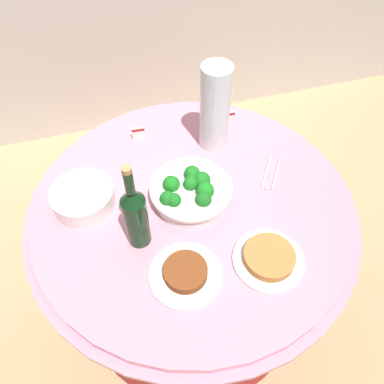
{
  "coord_description": "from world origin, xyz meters",
  "views": [
    {
      "loc": [
        -0.22,
        -0.77,
        1.78
      ],
      "look_at": [
        0.0,
        0.0,
        0.79
      ],
      "focal_mm": 35.45,
      "sensor_mm": 36.0,
      "label": 1
    }
  ],
  "objects_px": {
    "label_placard_front": "(229,117)",
    "food_plate_peanuts": "(269,258)",
    "broccoli_bowl": "(190,192)",
    "plate_stack": "(83,198)",
    "serving_tongs": "(271,174)",
    "food_plate_stir_fry": "(185,273)",
    "decorative_fruit_vase": "(215,112)",
    "label_placard_mid": "(138,133)",
    "wine_bottle": "(135,215)"
  },
  "relations": [
    {
      "from": "label_placard_front",
      "to": "food_plate_peanuts",
      "type": "bearing_deg",
      "value": -98.69
    },
    {
      "from": "broccoli_bowl",
      "to": "plate_stack",
      "type": "relative_size",
      "value": 1.33
    },
    {
      "from": "serving_tongs",
      "to": "food_plate_stir_fry",
      "type": "relative_size",
      "value": 0.71
    },
    {
      "from": "plate_stack",
      "to": "label_placard_front",
      "type": "relative_size",
      "value": 3.82
    },
    {
      "from": "broccoli_bowl",
      "to": "decorative_fruit_vase",
      "type": "relative_size",
      "value": 0.82
    },
    {
      "from": "broccoli_bowl",
      "to": "label_placard_front",
      "type": "distance_m",
      "value": 0.43
    },
    {
      "from": "decorative_fruit_vase",
      "to": "label_placard_mid",
      "type": "height_order",
      "value": "decorative_fruit_vase"
    },
    {
      "from": "label_placard_mid",
      "to": "label_placard_front",
      "type": "bearing_deg",
      "value": -1.36
    },
    {
      "from": "wine_bottle",
      "to": "food_plate_stir_fry",
      "type": "distance_m",
      "value": 0.23
    },
    {
      "from": "food_plate_peanuts",
      "to": "decorative_fruit_vase",
      "type": "bearing_deg",
      "value": 89.91
    },
    {
      "from": "label_placard_front",
      "to": "label_placard_mid",
      "type": "relative_size",
      "value": 1.0
    },
    {
      "from": "broccoli_bowl",
      "to": "serving_tongs",
      "type": "relative_size",
      "value": 1.79
    },
    {
      "from": "plate_stack",
      "to": "label_placard_mid",
      "type": "height_order",
      "value": "plate_stack"
    },
    {
      "from": "food_plate_stir_fry",
      "to": "label_placard_mid",
      "type": "xyz_separation_m",
      "value": [
        -0.02,
        0.63,
        0.01
      ]
    },
    {
      "from": "broccoli_bowl",
      "to": "label_placard_front",
      "type": "bearing_deg",
      "value": 52.59
    },
    {
      "from": "wine_bottle",
      "to": "food_plate_peanuts",
      "type": "xyz_separation_m",
      "value": [
        0.36,
        -0.19,
        -0.11
      ]
    },
    {
      "from": "label_placard_front",
      "to": "label_placard_mid",
      "type": "height_order",
      "value": "same"
    },
    {
      "from": "serving_tongs",
      "to": "food_plate_peanuts",
      "type": "distance_m",
      "value": 0.36
    },
    {
      "from": "broccoli_bowl",
      "to": "food_plate_peanuts",
      "type": "bearing_deg",
      "value": -61.19
    },
    {
      "from": "serving_tongs",
      "to": "food_plate_stir_fry",
      "type": "xyz_separation_m",
      "value": [
        -0.41,
        -0.31,
        0.01
      ]
    },
    {
      "from": "food_plate_peanuts",
      "to": "broccoli_bowl",
      "type": "bearing_deg",
      "value": 118.81
    },
    {
      "from": "plate_stack",
      "to": "wine_bottle",
      "type": "distance_m",
      "value": 0.26
    },
    {
      "from": "food_plate_stir_fry",
      "to": "food_plate_peanuts",
      "type": "relative_size",
      "value": 1.0
    },
    {
      "from": "wine_bottle",
      "to": "food_plate_peanuts",
      "type": "distance_m",
      "value": 0.42
    },
    {
      "from": "wine_bottle",
      "to": "broccoli_bowl",
      "type": "bearing_deg",
      "value": 29.06
    },
    {
      "from": "broccoli_bowl",
      "to": "label_placard_front",
      "type": "xyz_separation_m",
      "value": [
        0.26,
        0.34,
        -0.01
      ]
    },
    {
      "from": "food_plate_stir_fry",
      "to": "label_placard_mid",
      "type": "bearing_deg",
      "value": 91.57
    },
    {
      "from": "serving_tongs",
      "to": "label_placard_front",
      "type": "height_order",
      "value": "label_placard_front"
    },
    {
      "from": "broccoli_bowl",
      "to": "label_placard_front",
      "type": "height_order",
      "value": "broccoli_bowl"
    },
    {
      "from": "decorative_fruit_vase",
      "to": "food_plate_peanuts",
      "type": "height_order",
      "value": "decorative_fruit_vase"
    },
    {
      "from": "decorative_fruit_vase",
      "to": "label_placard_front",
      "type": "distance_m",
      "value": 0.18
    },
    {
      "from": "food_plate_stir_fry",
      "to": "label_placard_front",
      "type": "bearing_deg",
      "value": 60.2
    },
    {
      "from": "decorative_fruit_vase",
      "to": "food_plate_stir_fry",
      "type": "height_order",
      "value": "decorative_fruit_vase"
    },
    {
      "from": "label_placard_mid",
      "to": "decorative_fruit_vase",
      "type": "bearing_deg",
      "value": -20.99
    },
    {
      "from": "plate_stack",
      "to": "wine_bottle",
      "type": "relative_size",
      "value": 0.62
    },
    {
      "from": "wine_bottle",
      "to": "label_placard_front",
      "type": "distance_m",
      "value": 0.65
    },
    {
      "from": "broccoli_bowl",
      "to": "wine_bottle",
      "type": "height_order",
      "value": "wine_bottle"
    },
    {
      "from": "broccoli_bowl",
      "to": "wine_bottle",
      "type": "xyz_separation_m",
      "value": [
        -0.2,
        -0.11,
        0.09
      ]
    },
    {
      "from": "food_plate_stir_fry",
      "to": "label_placard_front",
      "type": "distance_m",
      "value": 0.72
    },
    {
      "from": "broccoli_bowl",
      "to": "plate_stack",
      "type": "height_order",
      "value": "broccoli_bowl"
    },
    {
      "from": "food_plate_stir_fry",
      "to": "serving_tongs",
      "type": "bearing_deg",
      "value": 36.68
    },
    {
      "from": "plate_stack",
      "to": "decorative_fruit_vase",
      "type": "xyz_separation_m",
      "value": [
        0.52,
        0.17,
        0.12
      ]
    },
    {
      "from": "broccoli_bowl",
      "to": "serving_tongs",
      "type": "distance_m",
      "value": 0.32
    },
    {
      "from": "food_plate_peanuts",
      "to": "label_placard_mid",
      "type": "height_order",
      "value": "label_placard_mid"
    },
    {
      "from": "decorative_fruit_vase",
      "to": "label_placard_mid",
      "type": "distance_m",
      "value": 0.32
    },
    {
      "from": "decorative_fruit_vase",
      "to": "label_placard_mid",
      "type": "xyz_separation_m",
      "value": [
        -0.28,
        0.11,
        -0.12
      ]
    },
    {
      "from": "plate_stack",
      "to": "decorative_fruit_vase",
      "type": "relative_size",
      "value": 0.62
    },
    {
      "from": "broccoli_bowl",
      "to": "label_placard_mid",
      "type": "xyz_separation_m",
      "value": [
        -0.11,
        0.35,
        -0.01
      ]
    },
    {
      "from": "plate_stack",
      "to": "food_plate_stir_fry",
      "type": "bearing_deg",
      "value": -54.03
    },
    {
      "from": "label_placard_mid",
      "to": "broccoli_bowl",
      "type": "bearing_deg",
      "value": -72.72
    }
  ]
}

